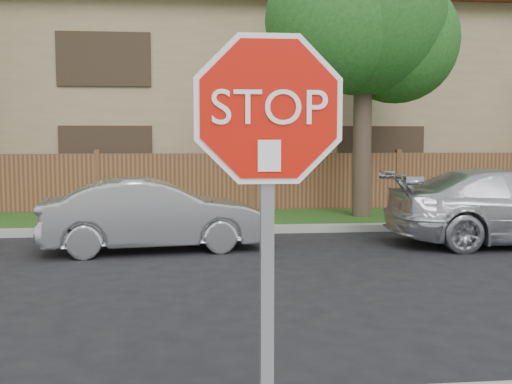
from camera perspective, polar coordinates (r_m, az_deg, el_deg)
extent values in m
cube|color=gray|center=(12.73, 0.96, -3.55)|extent=(70.00, 0.30, 0.15)
cube|color=#1E4714|center=(14.36, 0.18, -2.61)|extent=(70.00, 3.00, 0.12)
cube|color=#4F301B|center=(15.86, -0.42, 0.82)|extent=(70.00, 0.12, 1.60)
cube|color=#8D7F57|center=(21.42, -1.85, 7.85)|extent=(34.00, 8.00, 6.00)
cube|color=brown|center=(21.81, -1.87, 16.41)|extent=(35.20, 9.20, 0.50)
cylinder|color=#382B21|center=(14.60, 10.07, 4.92)|extent=(0.44, 0.44, 3.92)
sphere|color=#1C4715|center=(14.88, 10.26, 16.31)|extent=(3.80, 3.80, 3.80)
sphere|color=#1C4715|center=(15.33, 13.23, 13.80)|extent=(3.00, 3.00, 3.00)
sphere|color=#1C4715|center=(14.25, 7.49, 15.70)|extent=(3.20, 3.20, 3.20)
cube|color=gray|center=(3.03, 1.04, -9.43)|extent=(0.06, 0.06, 2.30)
cylinder|color=white|center=(2.87, 1.23, 7.88)|extent=(1.01, 0.02, 1.01)
cylinder|color=#BC1107|center=(2.86, 1.26, 7.89)|extent=(0.93, 0.02, 0.93)
cube|color=white|center=(2.84, 1.28, 3.47)|extent=(0.11, 0.00, 0.15)
imported|color=#A2A3A7|center=(10.83, -9.77, -2.15)|extent=(4.04, 1.87, 1.28)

